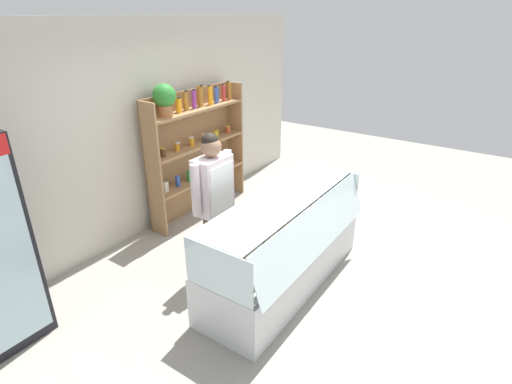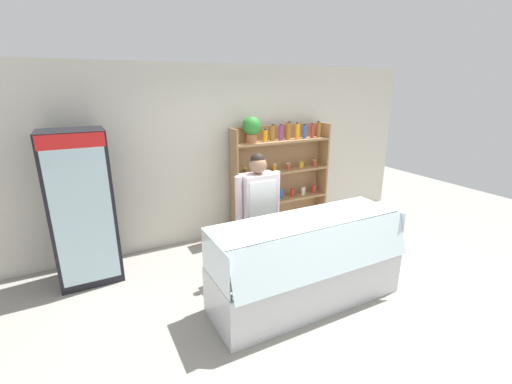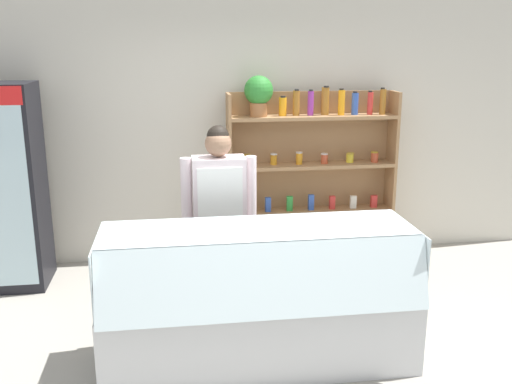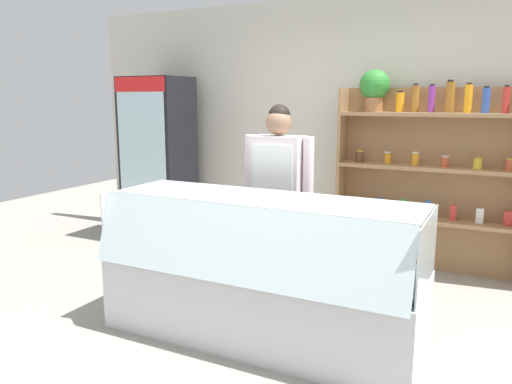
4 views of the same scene
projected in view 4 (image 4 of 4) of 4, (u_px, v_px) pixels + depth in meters
ground_plane at (282, 339)px, 3.52m from camera, size 12.00×12.00×0.00m
back_wall at (368, 130)px, 5.18m from camera, size 6.80×0.10×2.70m
drinks_fridge at (158, 161)px, 5.81m from camera, size 0.72×0.59×1.91m
shelving_unit at (423, 160)px, 4.73m from camera, size 1.74×0.29×1.94m
deli_display_case at (259, 295)px, 3.50m from camera, size 2.21×0.81×1.01m
shop_clerk at (278, 185)px, 4.14m from camera, size 0.61×0.25×1.62m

